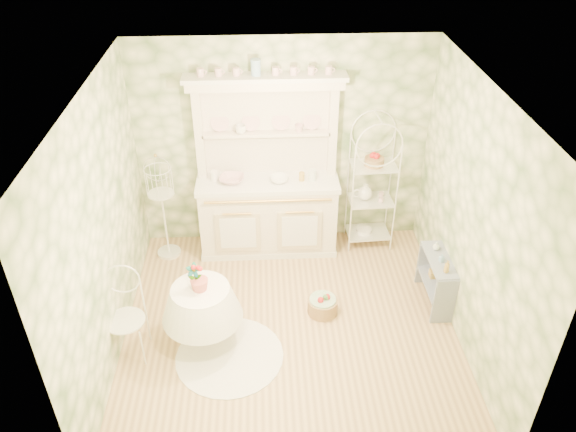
{
  "coord_description": "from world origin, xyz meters",
  "views": [
    {
      "loc": [
        -0.26,
        -4.48,
        4.43
      ],
      "look_at": [
        0.0,
        0.5,
        1.15
      ],
      "focal_mm": 35.0,
      "sensor_mm": 36.0,
      "label": 1
    }
  ],
  "objects_px": {
    "kitchen_dresser": "(267,171)",
    "cafe_chair": "(126,324)",
    "bakers_rack": "(372,185)",
    "floor_basket": "(323,304)",
    "side_shelf": "(436,282)",
    "birdcage_stand": "(163,208)",
    "round_table": "(203,314)"
  },
  "relations": [
    {
      "from": "cafe_chair",
      "to": "birdcage_stand",
      "type": "bearing_deg",
      "value": 82.18
    },
    {
      "from": "cafe_chair",
      "to": "floor_basket",
      "type": "xyz_separation_m",
      "value": [
        2.06,
        0.5,
        -0.28
      ]
    },
    {
      "from": "bakers_rack",
      "to": "cafe_chair",
      "type": "relative_size",
      "value": 2.17
    },
    {
      "from": "kitchen_dresser",
      "to": "side_shelf",
      "type": "height_order",
      "value": "kitchen_dresser"
    },
    {
      "from": "side_shelf",
      "to": "birdcage_stand",
      "type": "distance_m",
      "value": 3.39
    },
    {
      "from": "cafe_chair",
      "to": "floor_basket",
      "type": "relative_size",
      "value": 2.09
    },
    {
      "from": "kitchen_dresser",
      "to": "birdcage_stand",
      "type": "height_order",
      "value": "kitchen_dresser"
    },
    {
      "from": "bakers_rack",
      "to": "floor_basket",
      "type": "height_order",
      "value": "bakers_rack"
    },
    {
      "from": "birdcage_stand",
      "to": "floor_basket",
      "type": "distance_m",
      "value": 2.3
    },
    {
      "from": "birdcage_stand",
      "to": "floor_basket",
      "type": "xyz_separation_m",
      "value": [
        1.88,
        -1.2,
        -0.57
      ]
    },
    {
      "from": "kitchen_dresser",
      "to": "cafe_chair",
      "type": "height_order",
      "value": "kitchen_dresser"
    },
    {
      "from": "round_table",
      "to": "bakers_rack",
      "type": "bearing_deg",
      "value": 39.88
    },
    {
      "from": "side_shelf",
      "to": "birdcage_stand",
      "type": "relative_size",
      "value": 0.47
    },
    {
      "from": "kitchen_dresser",
      "to": "bakers_rack",
      "type": "bearing_deg",
      "value": 2.36
    },
    {
      "from": "cafe_chair",
      "to": "birdcage_stand",
      "type": "distance_m",
      "value": 1.74
    },
    {
      "from": "cafe_chair",
      "to": "birdcage_stand",
      "type": "xyz_separation_m",
      "value": [
        0.18,
        1.7,
        0.29
      ]
    },
    {
      "from": "round_table",
      "to": "floor_basket",
      "type": "bearing_deg",
      "value": 15.71
    },
    {
      "from": "floor_basket",
      "to": "side_shelf",
      "type": "bearing_deg",
      "value": 5.24
    },
    {
      "from": "birdcage_stand",
      "to": "round_table",
      "type": "bearing_deg",
      "value": -69.66
    },
    {
      "from": "cafe_chair",
      "to": "birdcage_stand",
      "type": "height_order",
      "value": "birdcage_stand"
    },
    {
      "from": "birdcage_stand",
      "to": "side_shelf",
      "type": "bearing_deg",
      "value": -18.78
    },
    {
      "from": "floor_basket",
      "to": "round_table",
      "type": "bearing_deg",
      "value": -164.29
    },
    {
      "from": "kitchen_dresser",
      "to": "bakers_rack",
      "type": "height_order",
      "value": "kitchen_dresser"
    },
    {
      "from": "kitchen_dresser",
      "to": "bakers_rack",
      "type": "distance_m",
      "value": 1.34
    },
    {
      "from": "side_shelf",
      "to": "floor_basket",
      "type": "relative_size",
      "value": 1.68
    },
    {
      "from": "round_table",
      "to": "birdcage_stand",
      "type": "bearing_deg",
      "value": 110.34
    },
    {
      "from": "round_table",
      "to": "birdcage_stand",
      "type": "xyz_separation_m",
      "value": [
        -0.58,
        1.57,
        0.32
      ]
    },
    {
      "from": "side_shelf",
      "to": "floor_basket",
      "type": "distance_m",
      "value": 1.32
    },
    {
      "from": "kitchen_dresser",
      "to": "cafe_chair",
      "type": "distance_m",
      "value": 2.43
    },
    {
      "from": "bakers_rack",
      "to": "floor_basket",
      "type": "bearing_deg",
      "value": -121.56
    },
    {
      "from": "kitchen_dresser",
      "to": "floor_basket",
      "type": "xyz_separation_m",
      "value": [
        0.58,
        -1.28,
        -1.02
      ]
    },
    {
      "from": "kitchen_dresser",
      "to": "cafe_chair",
      "type": "xyz_separation_m",
      "value": [
        -1.48,
        -1.79,
        -0.74
      ]
    }
  ]
}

